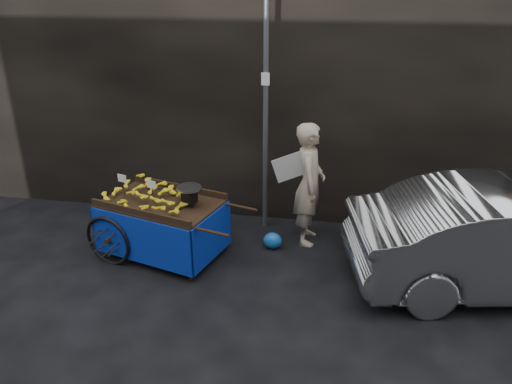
# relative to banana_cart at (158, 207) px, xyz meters

# --- Properties ---
(ground) EXTENTS (80.00, 80.00, 0.00)m
(ground) POSITION_rel_banana_cart_xyz_m (1.06, -0.18, -0.76)
(ground) COLOR black
(ground) RESTS_ON ground
(building_wall) EXTENTS (13.50, 2.00, 5.00)m
(building_wall) POSITION_rel_banana_cart_xyz_m (1.46, 2.42, 1.74)
(building_wall) COLOR black
(building_wall) RESTS_ON ground
(street_pole) EXTENTS (0.12, 0.10, 4.00)m
(street_pole) POSITION_rel_banana_cart_xyz_m (1.36, 1.12, 1.25)
(street_pole) COLOR slate
(street_pole) RESTS_ON ground
(banana_cart) EXTENTS (2.44, 1.57, 1.22)m
(banana_cart) POSITION_rel_banana_cart_xyz_m (0.00, 0.00, 0.00)
(banana_cart) COLOR black
(banana_cart) RESTS_ON ground
(vendor) EXTENTS (0.78, 0.69, 1.88)m
(vendor) POSITION_rel_banana_cart_xyz_m (2.08, 0.76, 0.18)
(vendor) COLOR tan
(vendor) RESTS_ON ground
(plastic_bag) EXTENTS (0.28, 0.22, 0.25)m
(plastic_bag) POSITION_rel_banana_cart_xyz_m (1.59, 0.41, -0.63)
(plastic_bag) COLOR blue
(plastic_bag) RESTS_ON ground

